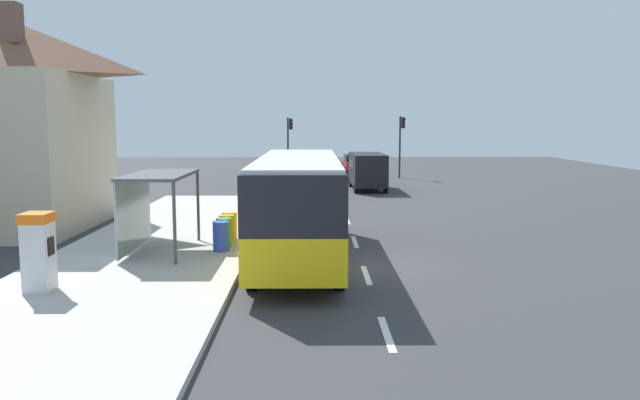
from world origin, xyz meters
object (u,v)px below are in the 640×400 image
at_px(sedan_near, 354,163).
at_px(recycling_bin_blue, 221,236).
at_px(sedan_far, 360,169).
at_px(bus_shelter, 150,192).
at_px(recycling_bin_yellow, 230,226).
at_px(recycling_bin_green, 224,233).
at_px(bus, 298,201).
at_px(ticket_machine, 38,252).
at_px(white_van, 367,169).
at_px(traffic_light_near_side, 401,137).
at_px(traffic_light_far_side, 289,137).
at_px(recycling_bin_orange, 227,229).

height_order(sedan_near, recycling_bin_blue, sedan_near).
relative_size(sedan_far, bus_shelter, 1.12).
bearing_deg(recycling_bin_yellow, bus_shelter, -136.07).
relative_size(sedan_far, recycling_bin_green, 4.72).
xyz_separation_m(sedan_near, recycling_bin_yellow, (-6.50, -32.52, -0.14)).
xyz_separation_m(recycling_bin_blue, recycling_bin_green, (0.00, 0.70, 0.00)).
distance_m(bus, sedan_near, 35.22).
relative_size(ticket_machine, recycling_bin_green, 2.04).
relative_size(white_van, recycling_bin_blue, 5.52).
height_order(traffic_light_near_side, traffic_light_far_side, traffic_light_near_side).
bearing_deg(white_van, ticket_machine, -111.99).
relative_size(sedan_far, ticket_machine, 2.31).
relative_size(sedan_far, recycling_bin_blue, 4.72).
bearing_deg(recycling_bin_orange, recycling_bin_blue, -90.00).
bearing_deg(white_van, traffic_light_far_side, 119.60).
relative_size(recycling_bin_green, recycling_bin_yellow, 1.00).
xyz_separation_m(sedan_near, recycling_bin_blue, (-6.50, -34.62, -0.14)).
height_order(sedan_far, recycling_bin_orange, sedan_far).
bearing_deg(ticket_machine, bus, 36.10).
bearing_deg(traffic_light_near_side, recycling_bin_orange, -109.58).
xyz_separation_m(recycling_bin_green, bus_shelter, (-2.21, -0.73, 1.44)).
bearing_deg(traffic_light_far_side, bus, -87.34).
bearing_deg(recycling_bin_orange, recycling_bin_green, -90.00).
xyz_separation_m(bus, bus_shelter, (-4.70, 0.32, 0.25)).
bearing_deg(recycling_bin_blue, recycling_bin_green, 90.00).
distance_m(recycling_bin_orange, traffic_light_far_side, 28.21).
distance_m(recycling_bin_yellow, traffic_light_far_side, 27.51).
xyz_separation_m(sedan_near, recycling_bin_green, (-6.50, -33.92, -0.14)).
relative_size(recycling_bin_yellow, traffic_light_near_side, 0.20).
xyz_separation_m(sedan_near, traffic_light_far_side, (-5.39, -5.14, 2.30)).
xyz_separation_m(traffic_light_near_side, traffic_light_far_side, (-8.60, 0.80, -0.06)).
xyz_separation_m(white_van, ticket_machine, (-10.11, -25.04, -0.17)).
xyz_separation_m(recycling_bin_orange, recycling_bin_yellow, (0.00, 0.70, 0.00)).
distance_m(recycling_bin_green, recycling_bin_yellow, 1.40).
xyz_separation_m(ticket_machine, traffic_light_far_side, (4.82, 34.36, 1.92)).
distance_m(bus, recycling_bin_green, 2.95).
xyz_separation_m(bus, sedan_far, (4.01, 27.78, -1.05)).
relative_size(ticket_machine, recycling_bin_blue, 2.04).
distance_m(ticket_machine, recycling_bin_yellow, 7.92).
xyz_separation_m(recycling_bin_blue, bus_shelter, (-2.21, -0.03, 1.44)).
xyz_separation_m(recycling_bin_green, traffic_light_far_side, (1.10, 28.78, 2.44)).
relative_size(traffic_light_far_side, bus_shelter, 1.16).
distance_m(sedan_near, recycling_bin_green, 34.54).
bearing_deg(bus, recycling_bin_yellow, 135.38).
distance_m(sedan_near, recycling_bin_orange, 33.85).
bearing_deg(white_van, recycling_bin_blue, -107.61).
height_order(white_van, recycling_bin_green, white_van).
distance_m(recycling_bin_orange, bus_shelter, 3.00).
bearing_deg(traffic_light_near_side, bus, -103.95).
height_order(sedan_far, recycling_bin_blue, sedan_far).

